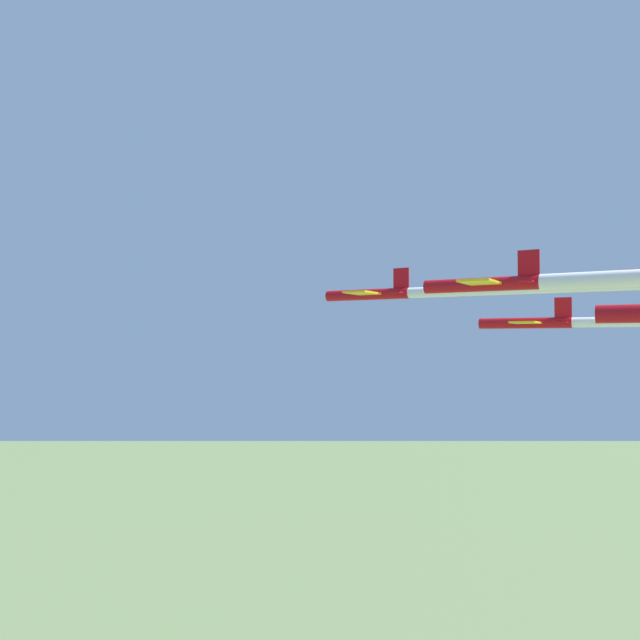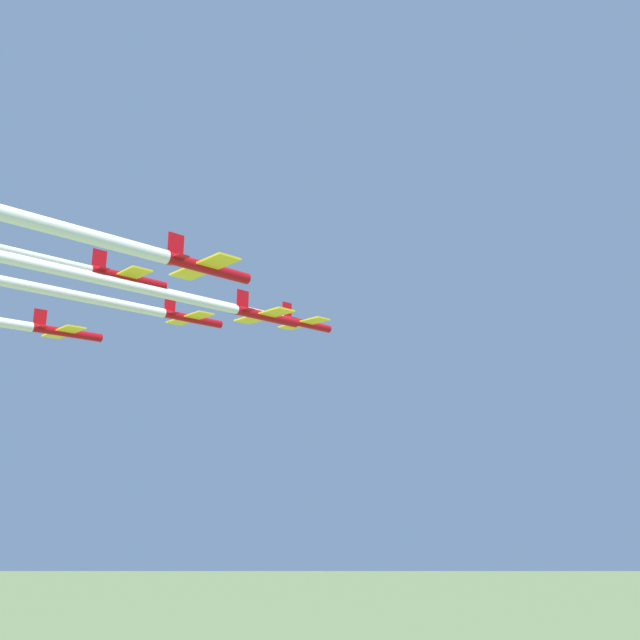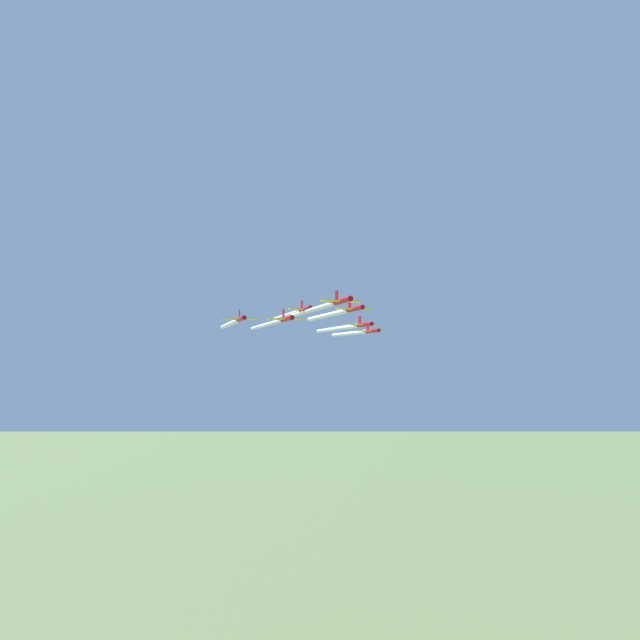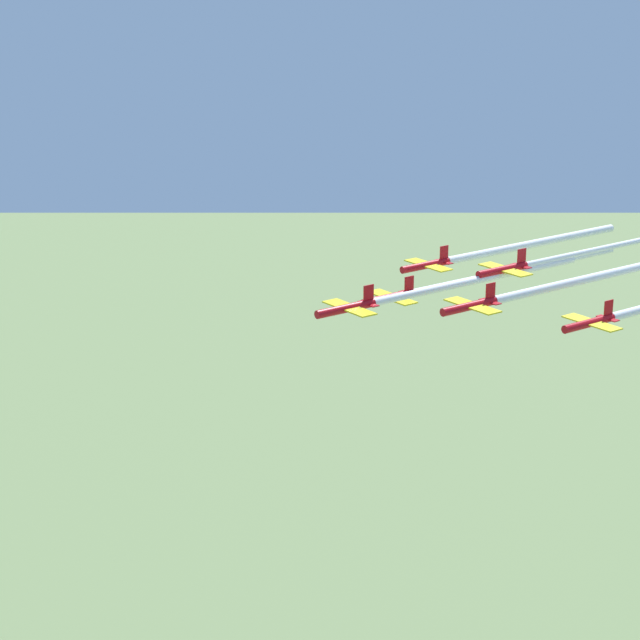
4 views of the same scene
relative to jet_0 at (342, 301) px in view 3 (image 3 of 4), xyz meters
The scene contains 14 objects.
jet_0 is the anchor object (origin of this frame).
jet_1 16.69m from the jet_0, 140.36° to the right, with size 9.18×9.44×3.19m.
jet_2 16.96m from the jet_0, 79.43° to the right, with size 9.18×9.44×3.19m.
jet_3 33.53m from the jet_0, 140.36° to the right, with size 9.18×9.44×3.19m.
jet_4 28.78m from the jet_0, 109.90° to the right, with size 9.18×9.44×3.19m.
jet_5 33.45m from the jet_0, 79.43° to the right, with size 9.18×9.44×3.19m.
jet_6 50.24m from the jet_0, 140.36° to the right, with size 9.18×9.44×3.19m.
smoke_trail_0 23.81m from the jet_0, 109.90° to the right, with size 14.25×36.95×1.07m.
smoke_trail_1 37.55m from the jet_0, 122.92° to the right, with size 13.32×33.98×1.26m.
smoke_trail_2 41.43m from the jet_0, 98.08° to the right, with size 15.73×41.16×1.02m.
smoke_trail_3 55.40m from the jet_0, 127.71° to the right, with size 14.47×37.15×1.26m.
smoke_trail_4 50.82m from the jet_0, 109.90° to the right, with size 12.88×33.56×0.90m.
smoke_trail_5 55.15m from the jet_0, 92.01° to the right, with size 14.38×36.77×1.31m.
smoke_trail_6 68.84m from the jet_0, 131.58° to the right, with size 12.28×31.14×1.23m.
Camera 3 is at (46.52, 81.28, 157.64)m, focal length 28.00 mm.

